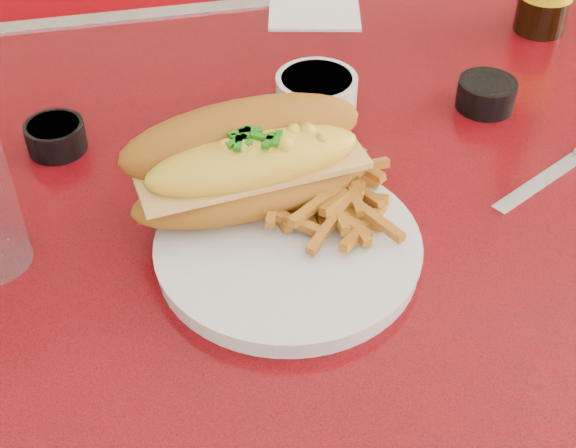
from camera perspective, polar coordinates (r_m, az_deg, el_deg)
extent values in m
cube|color=red|center=(0.86, 6.53, 2.82)|extent=(1.20, 0.80, 0.04)
cube|color=silver|center=(1.19, 0.61, 14.79)|extent=(1.22, 0.03, 0.04)
cylinder|color=silver|center=(1.14, 5.05, -12.22)|extent=(0.09, 0.09, 0.72)
cube|color=#A40A15|center=(1.78, -2.23, 5.11)|extent=(1.20, 0.50, 0.45)
cylinder|color=silver|center=(0.74, 0.00, -1.85)|extent=(0.25, 0.25, 0.02)
cylinder|color=silver|center=(0.73, 0.00, -1.31)|extent=(0.26, 0.26, 0.00)
ellipsoid|color=#A8651B|center=(0.76, -2.40, 2.60)|extent=(0.25, 0.11, 0.05)
cube|color=#EABE68|center=(0.75, -2.44, 3.76)|extent=(0.22, 0.09, 0.01)
ellipsoid|color=yellow|center=(0.74, -2.47, 4.56)|extent=(0.21, 0.09, 0.05)
ellipsoid|color=#A8651B|center=(0.76, -3.24, 6.14)|extent=(0.25, 0.12, 0.09)
cube|color=silver|center=(0.78, -0.10, 1.74)|extent=(0.05, 0.11, 0.00)
cube|color=silver|center=(0.82, -2.84, 4.16)|extent=(0.03, 0.03, 0.00)
cylinder|color=silver|center=(0.91, 2.03, 8.99)|extent=(0.11, 0.11, 0.05)
cylinder|color=black|center=(0.90, 2.06, 10.19)|extent=(0.09, 0.09, 0.01)
cylinder|color=black|center=(0.90, -16.18, 5.99)|extent=(0.07, 0.07, 0.03)
cylinder|color=#D3784D|center=(0.89, -16.33, 6.65)|extent=(0.06, 0.06, 0.01)
cylinder|color=black|center=(0.96, 13.92, 8.94)|extent=(0.09, 0.09, 0.03)
cylinder|color=#D3784D|center=(0.95, 14.05, 9.61)|extent=(0.08, 0.08, 0.01)
cube|color=silver|center=(0.86, 17.44, 2.79)|extent=(0.13, 0.08, 0.00)
cube|color=white|center=(1.15, 1.88, 15.05)|extent=(0.15, 0.15, 0.00)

